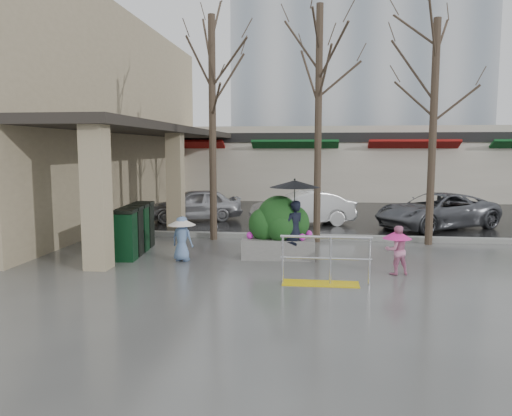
% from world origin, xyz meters
% --- Properties ---
extents(ground, '(120.00, 120.00, 0.00)m').
position_xyz_m(ground, '(0.00, 0.00, 0.00)').
color(ground, '#51514F').
rests_on(ground, ground).
extents(street_asphalt, '(120.00, 36.00, 0.01)m').
position_xyz_m(street_asphalt, '(0.00, 22.00, 0.01)').
color(street_asphalt, black).
rests_on(street_asphalt, ground).
extents(curb, '(120.00, 0.30, 0.15)m').
position_xyz_m(curb, '(0.00, 4.00, 0.07)').
color(curb, gray).
rests_on(curb, ground).
extents(near_building, '(6.00, 18.00, 8.00)m').
position_xyz_m(near_building, '(-9.00, 8.00, 4.00)').
color(near_building, tan).
rests_on(near_building, ground).
extents(canopy_slab, '(2.80, 18.00, 0.25)m').
position_xyz_m(canopy_slab, '(-4.80, 8.00, 3.62)').
color(canopy_slab, '#2D2823').
rests_on(canopy_slab, pillar_front).
extents(pillar_front, '(0.55, 0.55, 3.50)m').
position_xyz_m(pillar_front, '(-3.90, -0.50, 1.75)').
color(pillar_front, tan).
rests_on(pillar_front, ground).
extents(pillar_back, '(0.55, 0.55, 3.50)m').
position_xyz_m(pillar_back, '(-3.90, 6.00, 1.75)').
color(pillar_back, tan).
rests_on(pillar_back, ground).
extents(storefront_row, '(34.00, 6.74, 4.00)m').
position_xyz_m(storefront_row, '(2.00, 17.97, 2.01)').
color(storefront_row, beige).
rests_on(storefront_row, ground).
extents(office_tower, '(18.00, 12.00, 25.00)m').
position_xyz_m(office_tower, '(4.00, 30.00, 12.50)').
color(office_tower, '#8C99A8').
rests_on(office_tower, ground).
extents(handrail, '(1.90, 0.50, 1.03)m').
position_xyz_m(handrail, '(1.36, -1.20, 0.38)').
color(handrail, yellow).
rests_on(handrail, ground).
extents(tree_west, '(3.20, 3.20, 6.80)m').
position_xyz_m(tree_west, '(-2.00, 3.60, 5.08)').
color(tree_west, '#382B21').
rests_on(tree_west, ground).
extents(tree_midwest, '(3.20, 3.20, 7.00)m').
position_xyz_m(tree_midwest, '(1.20, 3.60, 5.23)').
color(tree_midwest, '#382B21').
rests_on(tree_midwest, ground).
extents(tree_mideast, '(3.20, 3.20, 6.50)m').
position_xyz_m(tree_mideast, '(4.50, 3.60, 4.86)').
color(tree_mideast, '#382B21').
rests_on(tree_mideast, ground).
extents(woman, '(1.27, 1.27, 2.09)m').
position_xyz_m(woman, '(0.64, 0.98, 1.34)').
color(woman, black).
rests_on(woman, ground).
extents(child_pink, '(0.65, 0.65, 1.11)m').
position_xyz_m(child_pink, '(3.00, -0.16, 0.64)').
color(child_pink, pink).
rests_on(child_pink, ground).
extents(child_blue, '(0.70, 0.70, 1.14)m').
position_xyz_m(child_blue, '(-2.17, 0.56, 0.69)').
color(child_blue, '#6786B7').
rests_on(child_blue, ground).
extents(planter, '(1.90, 1.10, 1.62)m').
position_xyz_m(planter, '(0.23, 1.27, 0.78)').
color(planter, gray).
rests_on(planter, ground).
extents(news_boxes, '(0.73, 2.37, 1.30)m').
position_xyz_m(news_boxes, '(-3.68, 1.33, 0.65)').
color(news_boxes, '#0B3319').
rests_on(news_boxes, ground).
extents(car_a, '(3.99, 2.70, 1.26)m').
position_xyz_m(car_a, '(-3.61, 7.56, 0.63)').
color(car_a, '#B9B8BE').
rests_on(car_a, ground).
extents(car_b, '(4.05, 2.38, 1.26)m').
position_xyz_m(car_b, '(0.65, 6.95, 0.63)').
color(car_b, white).
rests_on(car_b, ground).
extents(car_c, '(4.96, 4.14, 1.26)m').
position_xyz_m(car_c, '(5.41, 6.70, 0.63)').
color(car_c, slate).
rests_on(car_c, ground).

